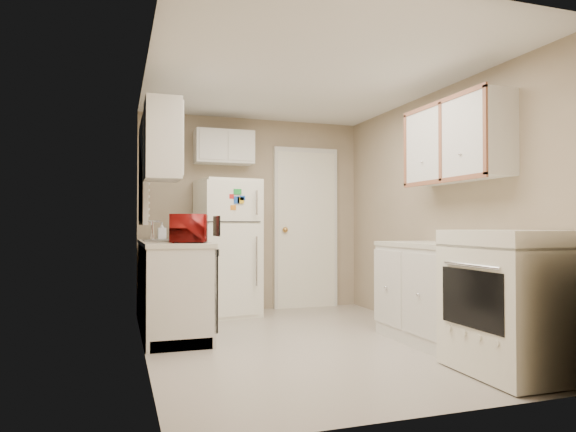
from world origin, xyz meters
name	(u,v)px	position (x,y,z in m)	size (l,w,h in m)	color
floor	(305,342)	(0.00, 0.00, 0.00)	(3.80, 3.80, 0.00)	beige
ceiling	(305,78)	(0.00, 0.00, 2.40)	(3.80, 3.80, 0.00)	white
wall_left	(146,208)	(-1.40, 0.00, 1.20)	(3.80, 3.80, 0.00)	tan
wall_right	(437,211)	(1.40, 0.00, 1.20)	(3.80, 3.80, 0.00)	tan
wall_back	(253,214)	(0.00, 1.90, 1.20)	(2.80, 2.80, 0.00)	tan
wall_front	(425,200)	(0.00, -1.90, 1.20)	(2.80, 2.80, 0.00)	tan
left_counter	(171,286)	(-1.10, 0.90, 0.45)	(0.60, 1.80, 0.90)	silver
dishwasher	(211,288)	(-0.81, 0.30, 0.49)	(0.03, 0.58, 0.72)	black
sink	(170,244)	(-1.10, 1.05, 0.86)	(0.54, 0.74, 0.16)	gray
microwave	(189,226)	(-1.00, 0.36, 1.05)	(0.26, 0.46, 0.31)	maroon
soap_bottle	(162,230)	(-1.15, 1.48, 1.00)	(0.09, 0.09, 0.19)	beige
window_blinds	(144,172)	(-1.36, 1.05, 1.60)	(0.10, 0.98, 1.08)	silver
upper_cabinet_left	(162,140)	(-1.25, 0.22, 1.80)	(0.30, 0.45, 0.70)	silver
refrigerator	(227,248)	(-0.39, 1.60, 0.80)	(0.66, 0.64, 1.59)	white
cabinet_over_fridge	(224,147)	(-0.40, 1.75, 2.00)	(0.70, 0.30, 0.40)	silver
interior_door	(306,228)	(0.70, 1.86, 1.02)	(0.86, 0.06, 2.08)	white
right_counter	(464,299)	(1.10, -0.80, 0.45)	(0.60, 2.00, 0.90)	silver
stove	(513,301)	(1.05, -1.40, 0.52)	(0.69, 0.85, 1.03)	white
upper_cabinet_right	(456,142)	(1.25, -0.50, 1.80)	(0.30, 1.20, 0.70)	silver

